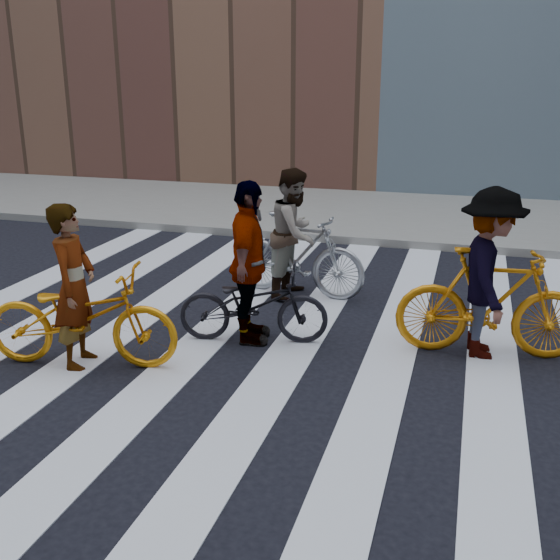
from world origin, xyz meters
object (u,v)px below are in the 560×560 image
at_px(bike_dark_rear, 253,304).
at_px(rider_right, 489,274).
at_px(bike_yellow_right, 491,303).
at_px(rider_left, 74,286).
at_px(bike_yellow_left, 81,317).
at_px(rider_rear, 249,263).
at_px(bike_silver_mid, 298,255).
at_px(rider_mid, 294,233).

xyz_separation_m(bike_dark_rear, rider_right, (2.60, 0.38, 0.49)).
height_order(bike_yellow_right, rider_left, rider_left).
distance_m(bike_yellow_left, bike_dark_rear, 1.94).
relative_size(bike_yellow_right, rider_rear, 1.08).
relative_size(rider_left, rider_rear, 0.93).
relative_size(bike_silver_mid, bike_dark_rear, 1.13).
xyz_separation_m(bike_yellow_right, rider_rear, (-2.70, -0.38, 0.34)).
relative_size(bike_yellow_right, rider_left, 1.16).
bearing_deg(rider_right, bike_silver_mid, 54.73).
bearing_deg(bike_dark_rear, rider_right, -93.66).
bearing_deg(rider_right, bike_dark_rear, 92.00).
relative_size(bike_silver_mid, rider_left, 1.11).
height_order(bike_silver_mid, bike_dark_rear, bike_silver_mid).
bearing_deg(bike_silver_mid, rider_left, 157.06).
height_order(bike_yellow_left, rider_mid, rider_mid).
distance_m(rider_left, rider_right, 4.48).
bearing_deg(rider_rear, rider_left, 114.34).
xyz_separation_m(bike_silver_mid, bike_yellow_right, (2.60, -1.42, 0.02)).
relative_size(rider_left, rider_mid, 0.98).
height_order(rider_left, rider_mid, rider_mid).
bearing_deg(rider_rear, rider_mid, -13.66).
relative_size(bike_yellow_left, rider_right, 1.10).
bearing_deg(rider_mid, rider_right, -111.95).
height_order(bike_yellow_left, bike_dark_rear, bike_yellow_left).
xyz_separation_m(bike_yellow_left, bike_silver_mid, (1.62, 2.93, 0.05)).
relative_size(bike_dark_rear, rider_rear, 0.92).
xyz_separation_m(bike_silver_mid, bike_dark_rear, (-0.06, -1.79, -0.14)).
xyz_separation_m(bike_silver_mid, rider_rear, (-0.11, -1.79, 0.36)).
bearing_deg(rider_mid, bike_silver_mid, -83.35).
bearing_deg(rider_left, rider_mid, -39.80).
bearing_deg(rider_mid, rider_rear, -175.15).
relative_size(bike_yellow_right, rider_right, 1.09).
height_order(bike_yellow_left, rider_rear, rider_rear).
xyz_separation_m(rider_left, rider_right, (4.21, 1.52, 0.06)).
xyz_separation_m(bike_yellow_left, rider_mid, (1.57, 2.93, 0.36)).
xyz_separation_m(rider_left, rider_rear, (1.56, 1.14, 0.06)).
bearing_deg(bike_yellow_right, rider_right, 83.80).
xyz_separation_m(rider_right, rider_rear, (-2.65, -0.38, 0.00)).
xyz_separation_m(bike_yellow_left, rider_right, (4.16, 1.52, 0.40)).
xyz_separation_m(bike_yellow_right, rider_left, (-4.26, -1.52, 0.27)).
distance_m(rider_left, rider_mid, 3.35).
distance_m(bike_dark_rear, rider_mid, 1.85).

